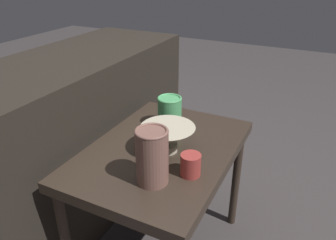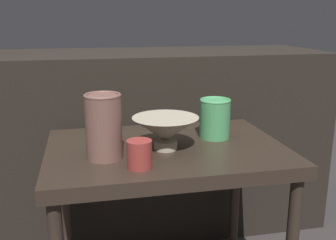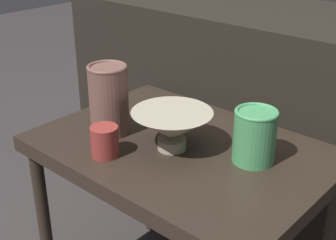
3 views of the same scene
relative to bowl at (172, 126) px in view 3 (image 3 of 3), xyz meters
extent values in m
cube|color=#2D231C|center=(0.01, 0.03, -0.08)|extent=(0.71, 0.50, 0.04)
cylinder|color=#2D231C|center=(-0.31, -0.19, -0.35)|extent=(0.04, 0.04, 0.50)
cylinder|color=#2D231C|center=(-0.31, 0.24, -0.35)|extent=(0.04, 0.04, 0.50)
cube|color=black|center=(0.01, 0.57, -0.21)|extent=(1.58, 0.50, 0.78)
cylinder|color=#B2A88E|center=(0.00, 0.00, -0.05)|extent=(0.07, 0.07, 0.03)
cone|color=#B2A88E|center=(0.00, 0.00, 0.00)|extent=(0.20, 0.20, 0.07)
cylinder|color=brown|center=(-0.18, -0.04, 0.03)|extent=(0.10, 0.10, 0.18)
torus|color=brown|center=(-0.18, -0.04, 0.12)|extent=(0.10, 0.10, 0.01)
cylinder|color=#47995B|center=(0.18, 0.08, 0.00)|extent=(0.10, 0.10, 0.12)
torus|color=#47995B|center=(0.18, 0.08, 0.06)|extent=(0.10, 0.10, 0.01)
cylinder|color=maroon|center=(-0.10, -0.13, -0.02)|extent=(0.07, 0.07, 0.07)
camera|label=1|loc=(-0.91, -0.45, 0.57)|focal=35.00mm
camera|label=2|loc=(-0.23, -1.08, 0.32)|focal=42.00mm
camera|label=3|loc=(0.66, -0.76, 0.49)|focal=50.00mm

